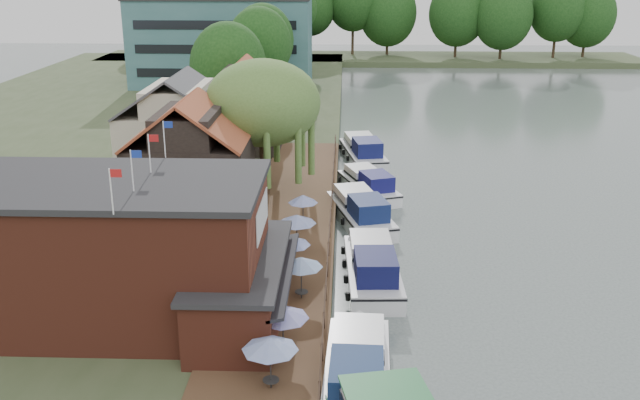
{
  "coord_description": "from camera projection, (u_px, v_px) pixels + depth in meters",
  "views": [
    {
      "loc": [
        -4.39,
        -33.1,
        18.32
      ],
      "look_at": [
        -6.0,
        12.0,
        3.0
      ],
      "focal_mm": 40.0,
      "sensor_mm": 36.0,
      "label": 1
    }
  ],
  "objects": [
    {
      "name": "pub",
      "position": [
        149.0,
        251.0,
        35.1
      ],
      "size": [
        20.0,
        11.0,
        7.3
      ],
      "primitive_type": null,
      "color": "maroon",
      "rests_on": "land_bank"
    },
    {
      "name": "quay_deck",
      "position": [
        288.0,
        238.0,
        46.46
      ],
      "size": [
        6.0,
        50.0,
        0.1
      ],
      "primitive_type": "cube",
      "color": "#47301E",
      "rests_on": "land_bank"
    },
    {
      "name": "bank_tree_2",
      "position": [
        263.0,
        51.0,
        91.55
      ],
      "size": [
        8.01,
        8.01,
        12.09
      ],
      "primitive_type": null,
      "color": "#143811",
      "rests_on": "land_bank"
    },
    {
      "name": "cottage_c",
      "position": [
        243.0,
        105.0,
        67.08
      ],
      "size": [
        7.6,
        7.6,
        8.5
      ],
      "primitive_type": null,
      "color": "black",
      "rests_on": "land_bank"
    },
    {
      "name": "land_bank",
      "position": [
        88.0,
        147.0,
        71.04
      ],
      "size": [
        50.0,
        140.0,
        1.0
      ],
      "primitive_type": "cube",
      "color": "#384728",
      "rests_on": "ground"
    },
    {
      "name": "bank_tree_3",
      "position": [
        277.0,
        31.0,
        108.54
      ],
      "size": [
        7.8,
        7.8,
        13.64
      ],
      "primitive_type": null,
      "color": "#143811",
      "rests_on": "land_bank"
    },
    {
      "name": "bank_tree_1",
      "position": [
        260.0,
        62.0,
        81.27
      ],
      "size": [
        7.4,
        7.4,
        12.35
      ],
      "primitive_type": null,
      "color": "#143811",
      "rests_on": "land_bank"
    },
    {
      "name": "ground",
      "position": [
        427.0,
        330.0,
        37.06
      ],
      "size": [
        260.0,
        260.0,
        0.0
      ],
      "primitive_type": "plane",
      "color": "#4C5855",
      "rests_on": "ground"
    },
    {
      "name": "cottage_b",
      "position": [
        180.0,
        126.0,
        58.7
      ],
      "size": [
        9.6,
        8.6,
        8.5
      ],
      "primitive_type": null,
      "color": "beige",
      "rests_on": "land_bank"
    },
    {
      "name": "umbrella_3",
      "position": [
        301.0,
        278.0,
        37.72
      ],
      "size": [
        2.32,
        2.32,
        2.38
      ],
      "primitive_type": null,
      "color": "navy",
      "rests_on": "quay_deck"
    },
    {
      "name": "cruiser_4",
      "position": [
        363.0,
        148.0,
        67.55
      ],
      "size": [
        5.16,
        10.91,
        2.56
      ],
      "primitive_type": null,
      "rotation": [
        0.0,
        0.0,
        0.18
      ],
      "color": "silver",
      "rests_on": "ground"
    },
    {
      "name": "cruiser_3",
      "position": [
        368.0,
        181.0,
        58.03
      ],
      "size": [
        5.98,
        9.85,
        2.25
      ],
      "primitive_type": null,
      "rotation": [
        0.0,
        0.0,
        0.34
      ],
      "color": "white",
      "rests_on": "ground"
    },
    {
      "name": "umbrella_4",
      "position": [
        290.0,
        255.0,
        40.6
      ],
      "size": [
        2.34,
        2.34,
        2.38
      ],
      "primitive_type": null,
      "color": "#1B3397",
      "rests_on": "quay_deck"
    },
    {
      "name": "bank_tree_0",
      "position": [
        229.0,
        76.0,
        74.83
      ],
      "size": [
        8.06,
        8.06,
        11.28
      ],
      "primitive_type": null,
      "color": "#143811",
      "rests_on": "land_bank"
    },
    {
      "name": "umbrella_2",
      "position": [
        264.0,
        305.0,
        34.76
      ],
      "size": [
        2.41,
        2.41,
        2.38
      ],
      "primitive_type": null,
      "color": "navy",
      "rests_on": "quay_deck"
    },
    {
      "name": "umbrella_0",
      "position": [
        271.0,
        363.0,
        29.78
      ],
      "size": [
        2.4,
        2.4,
        2.38
      ],
      "primitive_type": null,
      "color": "navy",
      "rests_on": "quay_deck"
    },
    {
      "name": "bank_tree_5",
      "position": [
        277.0,
        28.0,
        125.33
      ],
      "size": [
        7.15,
        7.15,
        11.44
      ],
      "primitive_type": null,
      "color": "#143811",
      "rests_on": "land_bank"
    },
    {
      "name": "bank_tree_4",
      "position": [
        298.0,
        28.0,
        114.97
      ],
      "size": [
        6.29,
        6.29,
        13.34
      ],
      "primitive_type": null,
      "color": "#143811",
      "rests_on": "land_bank"
    },
    {
      "name": "hotel_block",
      "position": [
        223.0,
        41.0,
        101.75
      ],
      "size": [
        25.4,
        12.4,
        12.3
      ],
      "primitive_type": null,
      "color": "#38666B",
      "rests_on": "land_bank"
    },
    {
      "name": "umbrella_6",
      "position": [
        303.0,
        212.0,
        47.57
      ],
      "size": [
        2.01,
        2.01,
        2.38
      ],
      "primitive_type": null,
      "color": "navy",
      "rests_on": "quay_deck"
    },
    {
      "name": "umbrella_1",
      "position": [
        283.0,
        330.0,
        32.39
      ],
      "size": [
        2.41,
        2.41,
        2.38
      ],
      "primitive_type": null,
      "color": "navy",
      "rests_on": "quay_deck"
    },
    {
      "name": "willow",
      "position": [
        263.0,
        129.0,
        53.4
      ],
      "size": [
        8.6,
        8.6,
        10.43
      ],
      "primitive_type": null,
      "color": "#476B2D",
      "rests_on": "land_bank"
    },
    {
      "name": "cottage_a",
      "position": [
        191.0,
        158.0,
        49.13
      ],
      "size": [
        8.6,
        7.6,
        8.5
      ],
      "primitive_type": null,
      "color": "black",
      "rests_on": "land_bank"
    },
    {
      "name": "umbrella_5",
      "position": [
        297.0,
        233.0,
        43.9
      ],
      "size": [
        2.44,
        2.44,
        2.38
      ],
      "primitive_type": null,
      "color": "navy",
      "rests_on": "quay_deck"
    },
    {
      "name": "cruiser_0",
      "position": [
        357.0,
        364.0,
        31.66
      ],
      "size": [
        3.67,
        10.24,
        2.46
      ],
      "primitive_type": null,
      "rotation": [
        0.0,
        0.0,
        -0.04
      ],
      "color": "white",
      "rests_on": "ground"
    },
    {
      "name": "cruiser_2",
      "position": [
        361.0,
        207.0,
        51.65
      ],
      "size": [
        5.86,
        10.72,
        2.49
      ],
      "primitive_type": null,
      "rotation": [
        0.0,
        0.0,
        0.27
      ],
      "color": "silver",
      "rests_on": "ground"
    },
    {
      "name": "quay_rail",
      "position": [
        330.0,
        229.0,
        46.7
      ],
      "size": [
        0.2,
        49.0,
        1.0
      ],
      "primitive_type": null,
      "color": "black",
      "rests_on": "land_bank"
    },
    {
      "name": "cruiser_1",
      "position": [
        373.0,
        262.0,
        42.21
      ],
      "size": [
        3.84,
        10.56,
        2.55
      ],
      "primitive_type": null,
      "rotation": [
        0.0,
        0.0,
        0.05
      ],
      "color": "silver",
      "rests_on": "ground"
    }
  ]
}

